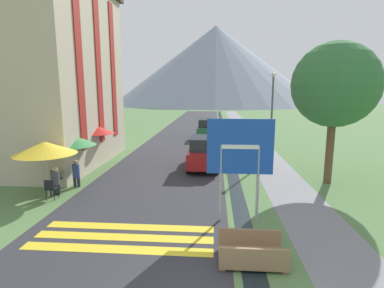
{
  "coord_description": "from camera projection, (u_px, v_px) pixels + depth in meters",
  "views": [
    {
      "loc": [
        0.19,
        -5.19,
        4.38
      ],
      "look_at": [
        -0.94,
        10.0,
        1.66
      ],
      "focal_mm": 28.0,
      "sensor_mm": 36.0,
      "label": 1
    }
  ],
  "objects": [
    {
      "name": "ground_plane",
      "position": [
        212.0,
        143.0,
        25.51
      ],
      "size": [
        160.0,
        160.0,
        0.0
      ],
      "primitive_type": "plane",
      "color": "#517542"
    },
    {
      "name": "road",
      "position": [
        191.0,
        128.0,
        35.51
      ],
      "size": [
        6.4,
        60.0,
        0.01
      ],
      "color": "#2D2D33",
      "rests_on": "ground_plane"
    },
    {
      "name": "footpath",
      "position": [
        243.0,
        129.0,
        35.06
      ],
      "size": [
        2.2,
        60.0,
        0.01
      ],
      "color": "slate",
      "rests_on": "ground_plane"
    },
    {
      "name": "drainage_channel",
      "position": [
        223.0,
        128.0,
        35.24
      ],
      "size": [
        0.6,
        60.0,
        0.0
      ],
      "color": "black",
      "rests_on": "ground_plane"
    },
    {
      "name": "crosswalk_marking",
      "position": [
        124.0,
        237.0,
        9.06
      ],
      "size": [
        5.44,
        1.84,
        0.01
      ],
      "color": "yellow",
      "rests_on": "ground_plane"
    },
    {
      "name": "mountain_distant",
      "position": [
        216.0,
        65.0,
        98.83
      ],
      "size": [
        67.62,
        67.62,
        25.22
      ],
      "color": "gray",
      "rests_on": "ground_plane"
    },
    {
      "name": "hotel_building",
      "position": [
        49.0,
        61.0,
        17.28
      ],
      "size": [
        6.32,
        9.51,
        11.27
      ],
      "color": "#BCAD93",
      "rests_on": "ground_plane"
    },
    {
      "name": "road_sign",
      "position": [
        240.0,
        155.0,
        9.79
      ],
      "size": [
        2.17,
        0.11,
        3.49
      ],
      "color": "#9E9EA3",
      "rests_on": "ground_plane"
    },
    {
      "name": "footbridge",
      "position": [
        252.0,
        253.0,
        7.74
      ],
      "size": [
        1.7,
        1.1,
        0.65
      ],
      "color": "#846647",
      "rests_on": "ground_plane"
    },
    {
      "name": "parked_car_near",
      "position": [
        203.0,
        152.0,
        17.08
      ],
      "size": [
        1.75,
        4.05,
        1.82
      ],
      "color": "#A31919",
      "rests_on": "ground_plane"
    },
    {
      "name": "parked_car_far",
      "position": [
        207.0,
        129.0,
        27.68
      ],
      "size": [
        1.89,
        4.07,
        1.82
      ],
      "color": "#28663D",
      "rests_on": "ground_plane"
    },
    {
      "name": "cafe_chair_nearest",
      "position": [
        51.0,
        188.0,
        12.09
      ],
      "size": [
        0.4,
        0.4,
        0.85
      ],
      "rotation": [
        0.0,
        0.0,
        0.38
      ],
      "color": "black",
      "rests_on": "ground_plane"
    },
    {
      "name": "cafe_chair_near_right",
      "position": [
        57.0,
        177.0,
        13.54
      ],
      "size": [
        0.4,
        0.4,
        0.85
      ],
      "rotation": [
        0.0,
        0.0,
        -0.36
      ],
      "color": "black",
      "rests_on": "ground_plane"
    },
    {
      "name": "cafe_chair_far_right",
      "position": [
        82.0,
        163.0,
        16.21
      ],
      "size": [
        0.4,
        0.4,
        0.85
      ],
      "rotation": [
        0.0,
        0.0,
        -0.15
      ],
      "color": "black",
      "rests_on": "ground_plane"
    },
    {
      "name": "cafe_umbrella_front_yellow",
      "position": [
        45.0,
        148.0,
        12.23
      ],
      "size": [
        2.5,
        2.5,
        2.33
      ],
      "color": "#B7B2A8",
      "rests_on": "ground_plane"
    },
    {
      "name": "cafe_umbrella_middle_green",
      "position": [
        71.0,
        140.0,
        14.82
      ],
      "size": [
        2.4,
        2.4,
        2.24
      ],
      "color": "#B7B2A8",
      "rests_on": "ground_plane"
    },
    {
      "name": "cafe_umbrella_rear_red",
      "position": [
        97.0,
        130.0,
        17.32
      ],
      "size": [
        2.0,
        2.0,
        2.37
      ],
      "color": "#B7B2A8",
      "rests_on": "ground_plane"
    },
    {
      "name": "person_seated_near",
      "position": [
        56.0,
        179.0,
        12.67
      ],
      "size": [
        0.32,
        0.32,
        1.24
      ],
      "color": "#282833",
      "rests_on": "ground_plane"
    },
    {
      "name": "person_seated_far",
      "position": [
        76.0,
        172.0,
        13.71
      ],
      "size": [
        0.32,
        0.32,
        1.27
      ],
      "color": "#282833",
      "rests_on": "ground_plane"
    },
    {
      "name": "person_standing_terrace",
      "position": [
        80.0,
        155.0,
        15.71
      ],
      "size": [
        0.32,
        0.32,
        1.78
      ],
      "color": "#282833",
      "rests_on": "ground_plane"
    },
    {
      "name": "streetlamp",
      "position": [
        272.0,
        109.0,
        18.82
      ],
      "size": [
        0.28,
        0.28,
        5.48
      ],
      "color": "#515156",
      "rests_on": "ground_plane"
    },
    {
      "name": "tree_by_path",
      "position": [
        335.0,
        85.0,
        13.61
      ],
      "size": [
        3.88,
        3.88,
        6.59
      ],
      "color": "brown",
      "rests_on": "ground_plane"
    }
  ]
}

